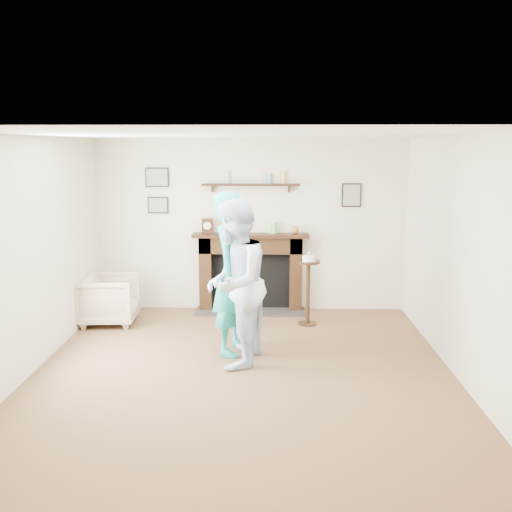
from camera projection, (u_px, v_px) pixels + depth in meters
The scene contains 6 objects.
ground at pixel (243, 373), 6.10m from camera, with size 5.00×5.00×0.00m, color brown.
room_shell at pixel (245, 215), 6.47m from camera, with size 4.54×5.02×2.52m.
armchair at pixel (111, 323), 7.83m from camera, with size 0.72×0.74×0.67m, color tan.
man at pixel (235, 364), 6.36m from camera, with size 0.90×0.70×1.85m, color #ABC0D6.
woman at pixel (234, 352), 6.74m from camera, with size 0.69×0.45×1.89m, color #20B9B9.
pedestal_table at pixel (308, 280), 7.67m from camera, with size 0.32×0.32×1.01m.
Camera 1 is at (0.30, -5.75, 2.38)m, focal length 40.00 mm.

